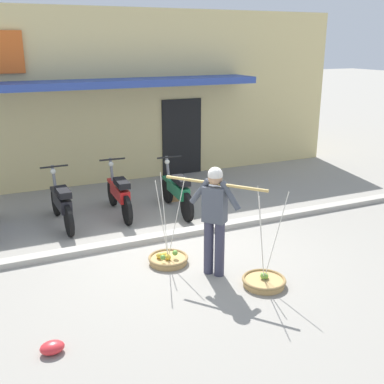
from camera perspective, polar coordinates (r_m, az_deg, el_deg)
name	(u,v)px	position (r m, az deg, el deg)	size (l,w,h in m)	color
ground_plane	(180,253)	(8.03, -1.41, -7.42)	(90.00, 90.00, 0.00)	gray
sidewalk_curb	(165,236)	(8.60, -3.26, -5.31)	(20.00, 0.24, 0.10)	#AEA89C
fruit_vendor	(215,214)	(6.98, 2.75, -2.69)	(1.04, 1.29, 1.70)	#38384C
fruit_basket_left_side	(264,281)	(7.09, 8.69, -10.56)	(0.65, 0.65, 1.45)	tan
fruit_basket_right_side	(168,259)	(7.67, -2.92, -8.06)	(0.65, 0.65, 1.45)	tan
motorcycle_second_in_row	(62,203)	(9.38, -15.48, -1.33)	(0.54, 1.82, 1.09)	black
motorcycle_third_in_row	(119,194)	(9.72, -8.78, -0.23)	(0.54, 1.82, 1.09)	black
motorcycle_end_of_row	(177,191)	(9.79, -1.81, 0.11)	(0.54, 1.82, 1.09)	black
storefront_building	(85,90)	(14.23, -12.81, 11.98)	(13.00, 6.00, 4.20)	#DBC684
plastic_litter_bag	(52,348)	(5.90, -16.54, -17.58)	(0.28, 0.22, 0.14)	red
wooden_crate	(177,192)	(10.69, -1.88, -0.02)	(0.44, 0.36, 0.32)	olive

